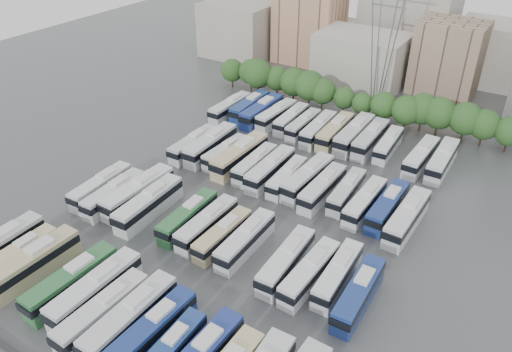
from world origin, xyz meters
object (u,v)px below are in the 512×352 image
Objects in this scene: bus_r1_s0 at (101,186)px; bus_r3_s8 at (354,134)px; bus_r1_s6 at (207,224)px; bus_r3_s3 at (276,115)px; bus_r2_s12 at (388,206)px; bus_r2_s8 at (308,177)px; bus_r0_s4 at (72,281)px; bus_r2_s10 at (347,191)px; bus_r1_s2 at (138,192)px; bus_r3_s7 at (335,131)px; bus_r2_s1 at (193,144)px; bus_r1_s11 at (310,273)px; bus_r2_s3 at (225,152)px; bus_r2_s9 at (322,188)px; bus_r3_s10 at (388,145)px; bus_r2_s11 at (365,202)px; bus_r3_s0 at (230,107)px; bus_r3_s4 at (291,119)px; bus_r3_s5 at (303,125)px; bus_r3_s6 at (318,129)px; bus_r1_s3 at (149,204)px; bus_r0_s5 at (95,290)px; bus_r1_s8 at (245,240)px; electricity_pylon at (387,18)px; bus_r0_s6 at (103,312)px; bus_r1_s10 at (286,261)px; bus_r3_s12 at (421,157)px; bus_r0_s8 at (153,330)px; bus_r1_s7 at (223,235)px; bus_r2_s6 at (270,169)px; bus_r2_s7 at (287,177)px; bus_r1_s13 at (359,294)px; bus_r3_s9 at (370,139)px; bus_r3_s13 at (442,160)px; bus_r1_s12 at (338,274)px; bus_r2_s5 at (255,164)px; bus_r1_s1 at (114,194)px; bus_r3_s1 at (250,107)px; bus_r2_s13 at (407,217)px; bus_r0_s2 at (32,264)px.

bus_r3_s8 is at bearing 51.82° from bus_r1_s0.
bus_r1_s6 is 37.66m from bus_r3_s3.
bus_r1_s6 is 0.98× the size of bus_r2_s12.
bus_r0_s4 is at bearing -107.19° from bus_r2_s8.
bus_r1_s2 is at bearing -148.44° from bus_r2_s10.
bus_r3_s3 is 0.93× the size of bus_r3_s7.
bus_r1_s2 is at bearing -81.42° from bus_r2_s1.
bus_r1_s11 is 1.08× the size of bus_r2_s3.
bus_r2_s9 reaches higher than bus_r3_s10.
bus_r3_s0 is at bearing 155.88° from bus_r2_s11.
bus_r3_s4 is 1.02× the size of bus_r3_s5.
bus_r1_s3 is at bearing -108.06° from bus_r3_s6.
bus_r0_s5 reaches higher than bus_r1_s11.
bus_r3_s0 reaches higher than bus_r3_s5.
bus_r1_s8 is at bearing -0.41° from bus_r1_s0.
electricity_pylon reaches higher than bus_r0_s6.
bus_r1_s10 is 0.99× the size of bus_r3_s12.
bus_r0_s8 is 17.83m from bus_r1_s7.
bus_r2_s6 is 1.14× the size of bus_r2_s7.
bus_r3_s6 is (19.79, 36.18, 0.07)m from bus_r1_s0.
bus_r2_s1 is 0.94× the size of bus_r2_s6.
bus_r2_s3 is (-33.10, 19.49, -0.16)m from bus_r1_s13.
bus_r2_s11 is 0.91× the size of bus_r3_s9.
bus_r3_s13 reaches higher than bus_r3_s3.
bus_r2_s12 is at bearing 29.37° from bus_r1_s3.
bus_r1_s12 is 28.66m from bus_r2_s5.
bus_r2_s5 is (-0.10, 35.07, -0.24)m from bus_r0_s5.
bus_r0_s4 is 26.32m from bus_r1_s10.
bus_r3_s1 reaches higher than bus_r1_s1.
bus_r3_s3 is at bearing 169.98° from bus_r3_s6.
bus_r2_s13 is at bearing 21.75° from bus_r1_s1.
bus_r3_s0 is (-26.27, 15.84, -0.10)m from bus_r2_s8.
bus_r1_s3 is 1.08× the size of bus_r3_s0.
bus_r3_s4 is at bearing -3.44° from bus_r3_s1.
bus_r2_s9 is (6.43, 17.58, 0.17)m from bus_r1_s7.
bus_r1_s1 is 0.98× the size of bus_r1_s10.
bus_r3_s4 is (6.62, 54.95, -0.29)m from bus_r0_s2.
bus_r2_s1 is at bearing 106.60° from bus_r1_s3.
bus_r2_s1 is at bearing -141.25° from bus_r3_s8.
bus_r2_s5 is 0.93× the size of bus_r3_s6.
bus_r3_s6 is at bearing -13.73° from bus_r3_s4.
bus_r2_s10 is 23.85m from bus_r3_s5.
bus_r1_s12 is at bearing -0.28° from bus_r1_s0.
bus_r3_s0 is at bearing -164.68° from bus_r3_s3.
bus_r1_s8 is at bearing -69.90° from bus_r2_s6.
bus_r1_s2 reaches higher than bus_r0_s8.
bus_r2_s5 is 23.37m from bus_r3_s0.
bus_r1_s3 is 1.15× the size of bus_r3_s4.
bus_r2_s1 is 23.97m from bus_r3_s6.
bus_r2_s1 is (-3.09, 36.05, -0.23)m from bus_r0_s2.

